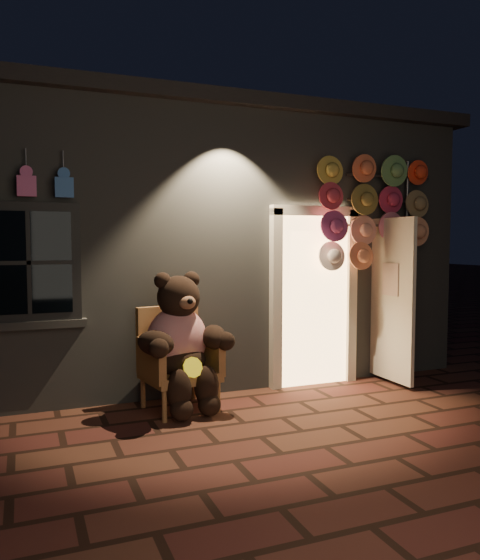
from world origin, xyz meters
TOP-DOWN VIEW (x-y plane):
  - ground at (0.00, 0.00)m, footprint 60.00×60.00m
  - shop_building at (0.00, 3.99)m, footprint 7.30×5.95m
  - wicker_armchair at (-0.48, 1.13)m, footprint 0.83×0.77m
  - teddy_bear at (-0.46, 0.99)m, footprint 1.03×0.87m
  - hat_rack at (2.08, 1.28)m, footprint 1.65×0.22m

SIDE VIEW (x-z plane):
  - ground at x=0.00m, z-range 0.00..0.00m
  - wicker_armchair at x=-0.48m, z-range 0.00..1.07m
  - teddy_bear at x=-0.46m, z-range 0.01..1.44m
  - shop_building at x=0.00m, z-range -0.02..3.49m
  - hat_rack at x=2.08m, z-range 0.75..3.56m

